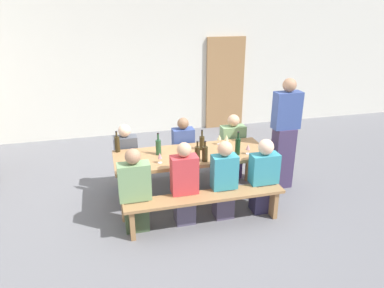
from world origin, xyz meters
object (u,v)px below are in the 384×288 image
(wine_glass_4, at_px, (219,138))
(standing_host, at_px, (284,136))
(seated_guest_far_2, at_px, (232,148))
(wine_bottle_1, at_px, (238,146))
(seated_guest_near_0, at_px, (135,193))
(seated_guest_near_3, at_px, (263,178))
(wooden_door, at_px, (225,83))
(wine_bottle_4, at_px, (158,147))
(seated_guest_far_1, at_px, (183,153))
(tasting_table, at_px, (192,158))
(wine_glass_0, at_px, (226,138))
(wine_bottle_2, at_px, (202,143))
(wine_glass_2, at_px, (248,147))
(seated_guest_far_0, at_px, (127,159))
(seated_guest_near_2, at_px, (224,182))
(seated_guest_near_1, at_px, (184,186))
(wine_glass_1, at_px, (160,156))
(wine_bottle_0, at_px, (117,144))
(wine_bottle_5, at_px, (205,153))
(bench_near, at_px, (206,201))
(wine_glass_3, at_px, (188,152))
(bench_far, at_px, (181,159))

(wine_glass_4, xyz_separation_m, standing_host, (1.00, -0.20, -0.00))
(seated_guest_far_2, bearing_deg, wine_bottle_1, -15.98)
(seated_guest_near_0, xyz_separation_m, seated_guest_near_3, (1.78, 0.00, -0.02))
(wine_glass_4, distance_m, seated_guest_near_0, 1.65)
(wooden_door, bearing_deg, wine_bottle_1, -106.43)
(wine_bottle_4, distance_m, seated_guest_far_1, 0.75)
(seated_guest_near_3, xyz_separation_m, seated_guest_far_1, (-0.89, 1.12, 0.01))
(seated_guest_near_3, bearing_deg, tasting_table, 57.61)
(wooden_door, bearing_deg, wine_glass_0, -109.02)
(wine_bottle_2, height_order, wine_glass_2, wine_bottle_2)
(wine_glass_2, relative_size, seated_guest_far_0, 0.14)
(wine_bottle_2, xyz_separation_m, seated_guest_near_2, (0.12, -0.68, -0.32))
(tasting_table, height_order, seated_guest_near_0, seated_guest_near_0)
(seated_guest_near_1, relative_size, seated_guest_far_0, 1.06)
(seated_guest_near_3, relative_size, seated_guest_far_1, 0.97)
(wine_glass_0, bearing_deg, wine_glass_1, -161.29)
(wine_glass_2, bearing_deg, wine_bottle_0, 162.79)
(wine_bottle_1, distance_m, seated_guest_near_3, 0.58)
(seated_guest_far_2, bearing_deg, standing_host, 52.39)
(seated_guest_near_0, xyz_separation_m, standing_host, (2.40, 0.62, 0.32))
(seated_guest_near_1, distance_m, standing_host, 1.88)
(wooden_door, relative_size, wine_bottle_5, 7.05)
(bench_near, height_order, wine_glass_2, wine_glass_2)
(wooden_door, height_order, wine_glass_2, wooden_door)
(wine_glass_4, bearing_deg, wine_glass_3, -142.86)
(seated_guest_near_1, distance_m, seated_guest_far_2, 1.57)
(seated_guest_near_1, bearing_deg, wooden_door, -26.67)
(wine_glass_1, height_order, seated_guest_near_2, seated_guest_near_2)
(bench_near, height_order, seated_guest_near_2, seated_guest_near_2)
(wooden_door, xyz_separation_m, bench_far, (-1.61, -2.43, -0.69))
(seated_guest_near_1, bearing_deg, wine_bottle_0, 41.06)
(wine_glass_3, relative_size, seated_guest_far_2, 0.15)
(bench_far, relative_size, wine_bottle_2, 6.93)
(bench_near, relative_size, standing_host, 1.21)
(wine_bottle_0, height_order, wine_bottle_1, wine_bottle_1)
(tasting_table, height_order, wine_bottle_2, wine_bottle_2)
(seated_guest_near_1, bearing_deg, seated_guest_far_0, 30.55)
(seated_guest_near_3, height_order, seated_guest_far_1, seated_guest_far_1)
(wine_bottle_0, bearing_deg, bench_far, 19.23)
(wine_bottle_2, bearing_deg, seated_guest_far_2, 34.08)
(wooden_door, bearing_deg, seated_guest_near_1, -116.67)
(seated_guest_far_2, bearing_deg, wine_glass_2, -4.73)
(bench_far, bearing_deg, wine_bottle_4, -127.49)
(bench_near, relative_size, seated_guest_near_1, 1.86)
(wine_glass_4, relative_size, seated_guest_near_3, 0.14)
(seated_guest_far_1, bearing_deg, seated_guest_far_2, 90.00)
(wine_bottle_4, relative_size, seated_guest_far_1, 0.29)
(wine_glass_3, height_order, seated_guest_far_2, seated_guest_far_2)
(wine_glass_1, distance_m, seated_guest_far_1, 0.97)
(seated_guest_near_0, relative_size, seated_guest_near_3, 1.04)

